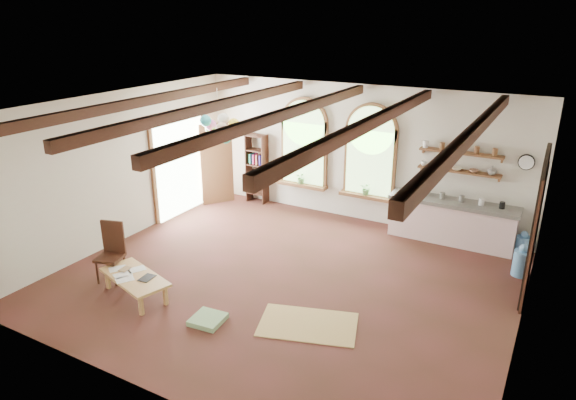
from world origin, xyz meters
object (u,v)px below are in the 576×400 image
Objects in this scene: kitchen_counter at (451,221)px; balloon_cluster at (219,129)px; coffee_table at (135,278)px; side_chair at (111,264)px.

balloon_cluster reaches higher than kitchen_counter.
kitchen_counter is at bearing 21.24° from balloon_cluster.
side_chair is (-0.82, 0.23, -0.03)m from coffee_table.
kitchen_counter is 6.59m from coffee_table.
coffee_table is 1.32× the size of balloon_cluster.
balloon_cluster is (-4.71, -1.83, 1.86)m from kitchen_counter.
side_chair is (-5.11, -4.77, -0.15)m from kitchen_counter.
coffee_table is at bearing -130.61° from kitchen_counter.
balloon_cluster is (-0.42, 3.17, 1.98)m from coffee_table.
balloon_cluster reaches higher than side_chair.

